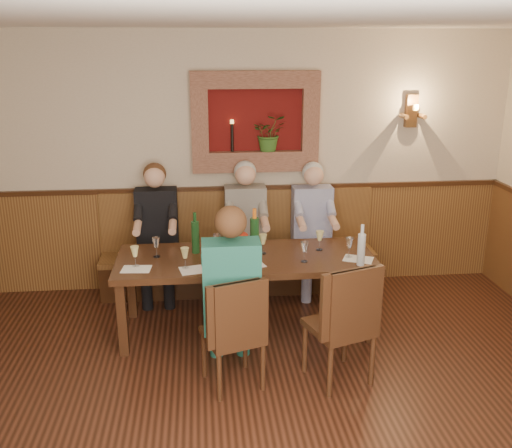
{
  "coord_description": "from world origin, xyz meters",
  "views": [
    {
      "loc": [
        -0.41,
        -3.11,
        2.66
      ],
      "look_at": [
        0.1,
        1.9,
        1.05
      ],
      "focal_mm": 40.0,
      "sensor_mm": 36.0,
      "label": 1
    }
  ],
  "objects_px": {
    "chair_near_left": "(234,353)",
    "person_chair_front": "(231,306)",
    "person_bench_mid": "(246,241)",
    "person_bench_right": "(313,240)",
    "person_bench_left": "(158,244)",
    "water_bottle": "(361,249)",
    "spittoon_bucket": "(237,247)",
    "wine_bottle_green_a": "(255,236)",
    "bench": "(239,262)",
    "wine_bottle_green_b": "(195,236)",
    "chair_near_right": "(340,346)",
    "dining_table": "(246,264)"
  },
  "relations": [
    {
      "from": "chair_near_left",
      "to": "bench",
      "type": "bearing_deg",
      "value": 66.76
    },
    {
      "from": "chair_near_right",
      "to": "person_bench_left",
      "type": "relative_size",
      "value": 0.71
    },
    {
      "from": "bench",
      "to": "person_bench_right",
      "type": "height_order",
      "value": "person_bench_right"
    },
    {
      "from": "bench",
      "to": "chair_near_right",
      "type": "distance_m",
      "value": 2.01
    },
    {
      "from": "chair_near_right",
      "to": "person_bench_right",
      "type": "bearing_deg",
      "value": 67.01
    },
    {
      "from": "bench",
      "to": "wine_bottle_green_b",
      "type": "xyz_separation_m",
      "value": [
        -0.46,
        -0.79,
        0.59
      ]
    },
    {
      "from": "chair_near_left",
      "to": "spittoon_bucket",
      "type": "distance_m",
      "value": 1.07
    },
    {
      "from": "dining_table",
      "to": "person_bench_mid",
      "type": "relative_size",
      "value": 1.63
    },
    {
      "from": "bench",
      "to": "person_bench_right",
      "type": "relative_size",
      "value": 2.08
    },
    {
      "from": "person_chair_front",
      "to": "wine_bottle_green_b",
      "type": "bearing_deg",
      "value": 106.72
    },
    {
      "from": "person_bench_mid",
      "to": "spittoon_bucket",
      "type": "bearing_deg",
      "value": -100.21
    },
    {
      "from": "person_bench_left",
      "to": "water_bottle",
      "type": "bearing_deg",
      "value": -31.37
    },
    {
      "from": "chair_near_left",
      "to": "chair_near_right",
      "type": "relative_size",
      "value": 0.93
    },
    {
      "from": "person_chair_front",
      "to": "water_bottle",
      "type": "distance_m",
      "value": 1.31
    },
    {
      "from": "chair_near_right",
      "to": "person_chair_front",
      "type": "bearing_deg",
      "value": 149.76
    },
    {
      "from": "person_bench_mid",
      "to": "wine_bottle_green_b",
      "type": "bearing_deg",
      "value": -128.22
    },
    {
      "from": "chair_near_right",
      "to": "person_bench_right",
      "type": "height_order",
      "value": "person_bench_right"
    },
    {
      "from": "wine_bottle_green_b",
      "to": "person_bench_right",
      "type": "bearing_deg",
      "value": 28.29
    },
    {
      "from": "bench",
      "to": "dining_table",
      "type": "bearing_deg",
      "value": -90.0
    },
    {
      "from": "person_bench_left",
      "to": "spittoon_bucket",
      "type": "bearing_deg",
      "value": -47.91
    },
    {
      "from": "wine_bottle_green_a",
      "to": "dining_table",
      "type": "bearing_deg",
      "value": -158.91
    },
    {
      "from": "chair_near_right",
      "to": "person_bench_mid",
      "type": "height_order",
      "value": "person_bench_mid"
    },
    {
      "from": "person_chair_front",
      "to": "wine_bottle_green_b",
      "type": "distance_m",
      "value": 1.01
    },
    {
      "from": "bench",
      "to": "wine_bottle_green_b",
      "type": "distance_m",
      "value": 1.09
    },
    {
      "from": "person_chair_front",
      "to": "water_bottle",
      "type": "height_order",
      "value": "person_chair_front"
    },
    {
      "from": "chair_near_left",
      "to": "person_chair_front",
      "type": "height_order",
      "value": "person_chair_front"
    },
    {
      "from": "person_bench_left",
      "to": "wine_bottle_green_a",
      "type": "relative_size",
      "value": 3.24
    },
    {
      "from": "dining_table",
      "to": "person_chair_front",
      "type": "bearing_deg",
      "value": -103.46
    },
    {
      "from": "person_bench_left",
      "to": "water_bottle",
      "type": "xyz_separation_m",
      "value": [
        1.88,
        -1.15,
        0.3
      ]
    },
    {
      "from": "person_bench_left",
      "to": "chair_near_right",
      "type": "bearing_deg",
      "value": -48.83
    },
    {
      "from": "dining_table",
      "to": "spittoon_bucket",
      "type": "height_order",
      "value": "spittoon_bucket"
    },
    {
      "from": "person_bench_mid",
      "to": "person_bench_right",
      "type": "distance_m",
      "value": 0.73
    },
    {
      "from": "chair_near_right",
      "to": "wine_bottle_green_b",
      "type": "height_order",
      "value": "wine_bottle_green_b"
    },
    {
      "from": "chair_near_left",
      "to": "person_chair_front",
      "type": "bearing_deg",
      "value": 74.41
    },
    {
      "from": "person_chair_front",
      "to": "water_bottle",
      "type": "bearing_deg",
      "value": 21.22
    },
    {
      "from": "water_bottle",
      "to": "chair_near_right",
      "type": "bearing_deg",
      "value": -117.09
    },
    {
      "from": "person_bench_right",
      "to": "water_bottle",
      "type": "height_order",
      "value": "person_bench_right"
    },
    {
      "from": "person_bench_right",
      "to": "spittoon_bucket",
      "type": "xyz_separation_m",
      "value": [
        -0.89,
        -0.88,
        0.27
      ]
    },
    {
      "from": "person_bench_right",
      "to": "water_bottle",
      "type": "xyz_separation_m",
      "value": [
        0.2,
        -1.15,
        0.31
      ]
    },
    {
      "from": "spittoon_bucket",
      "to": "person_chair_front",
      "type": "bearing_deg",
      "value": -97.77
    },
    {
      "from": "person_chair_front",
      "to": "wine_bottle_green_a",
      "type": "relative_size",
      "value": 3.3
    },
    {
      "from": "person_bench_mid",
      "to": "person_bench_right",
      "type": "relative_size",
      "value": 1.02
    },
    {
      "from": "spittoon_bucket",
      "to": "wine_bottle_green_b",
      "type": "xyz_separation_m",
      "value": [
        -0.38,
        0.19,
        0.05
      ]
    },
    {
      "from": "chair_near_left",
      "to": "wine_bottle_green_b",
      "type": "relative_size",
      "value": 2.44
    },
    {
      "from": "bench",
      "to": "chair_near_left",
      "type": "distance_m",
      "value": 1.89
    },
    {
      "from": "wine_bottle_green_a",
      "to": "chair_near_left",
      "type": "bearing_deg",
      "value": -105.25
    },
    {
      "from": "person_bench_mid",
      "to": "wine_bottle_green_a",
      "type": "distance_m",
      "value": 0.87
    },
    {
      "from": "spittoon_bucket",
      "to": "water_bottle",
      "type": "relative_size",
      "value": 0.61
    },
    {
      "from": "water_bottle",
      "to": "person_bench_left",
      "type": "bearing_deg",
      "value": 148.63
    },
    {
      "from": "chair_near_right",
      "to": "wine_bottle_green_b",
      "type": "bearing_deg",
      "value": 117.11
    }
  ]
}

